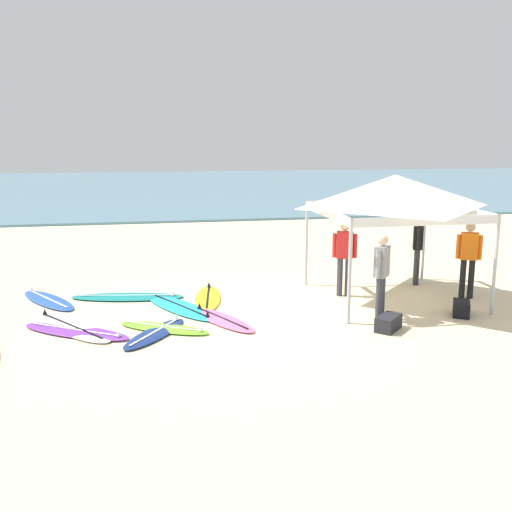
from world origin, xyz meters
name	(u,v)px	position (x,y,z in m)	size (l,w,h in m)	color
ground_plane	(258,314)	(0.00, 0.00, 0.00)	(80.00, 80.00, 0.00)	beige
sea	(177,186)	(0.00, 31.20, 0.05)	(80.00, 36.00, 0.10)	#568499
canopy_tent	(395,191)	(3.12, 0.60, 2.39)	(3.17, 3.17, 2.75)	#B7B7BC
surfboard_blue	(48,300)	(-4.35, 1.73, 0.04)	(1.64, 2.10, 0.19)	blue
surfboard_white	(71,327)	(-3.63, -0.26, 0.04)	(2.00, 2.37, 0.19)	white
surfboard_yellow	(208,298)	(-0.89, 1.27, 0.04)	(0.82, 2.11, 0.19)	yellow
surfboard_teal	(128,297)	(-2.64, 1.69, 0.04)	(2.58, 1.08, 0.19)	#19847F
surfboard_pink	(222,319)	(-0.79, -0.32, 0.04)	(1.39, 2.01, 0.19)	pink
surfboard_navy	(155,333)	(-2.07, -0.91, 0.04)	(1.44, 1.83, 0.19)	navy
surfboard_purple	(76,331)	(-3.50, -0.54, 0.04)	(2.25, 1.74, 0.19)	purple
surfboard_cyan	(180,307)	(-1.53, 0.67, 0.04)	(1.76, 2.45, 0.19)	#23B2CC
surfboard_lime	(165,328)	(-1.90, -0.65, 0.04)	(1.84, 1.37, 0.19)	#7AD12D
person_orange	(469,255)	(4.81, 0.33, 0.99)	(0.50, 0.36, 1.71)	black
person_grey	(381,271)	(2.29, -0.82, 0.99)	(0.40, 0.44, 1.71)	#383842
person_red	(344,253)	(2.16, 0.99, 0.99)	(0.53, 0.32, 1.71)	#383842
person_black	(418,244)	(4.27, 1.69, 0.99)	(0.34, 0.51, 1.71)	#2D2D33
gear_bag_near_tent	(461,308)	(4.03, -0.83, 0.14)	(0.60, 0.32, 0.28)	black
gear_bag_by_pole	(388,323)	(2.20, -1.43, 0.14)	(0.60, 0.32, 0.28)	#232328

